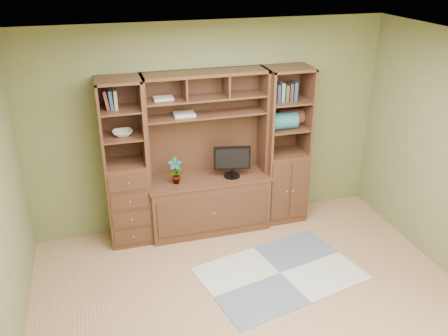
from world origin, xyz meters
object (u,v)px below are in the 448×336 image
object	(u,v)px
left_tower	(125,164)
right_tower	(285,147)
center_hutch	(208,156)
monitor	(232,156)

from	to	relation	value
left_tower	right_tower	bearing A→B (deg)	0.00
center_hutch	monitor	bearing A→B (deg)	-6.82
center_hutch	monitor	world-z (taller)	center_hutch
center_hutch	right_tower	xyz separation A→B (m)	(1.02, 0.04, 0.00)
center_hutch	left_tower	distance (m)	1.00
left_tower	right_tower	distance (m)	2.02
monitor	center_hutch	bearing A→B (deg)	-175.72
right_tower	center_hutch	bearing A→B (deg)	-177.77
center_hutch	right_tower	size ratio (longest dim) A/B	1.00
center_hutch	monitor	xyz separation A→B (m)	(0.29, -0.03, -0.02)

